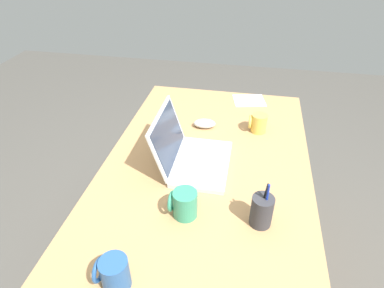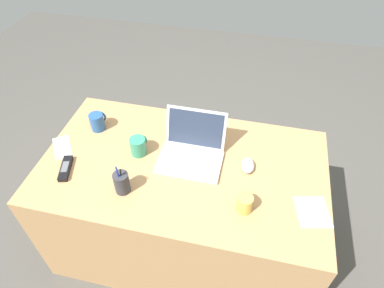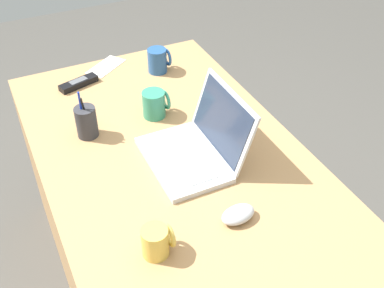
# 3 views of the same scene
# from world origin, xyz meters

# --- Properties ---
(ground_plane) EXTENTS (6.00, 6.00, 0.00)m
(ground_plane) POSITION_xyz_m (0.00, 0.00, 0.00)
(ground_plane) COLOR #4C4944
(desk) EXTENTS (1.45, 0.83, 0.72)m
(desk) POSITION_xyz_m (0.00, 0.00, 0.36)
(desk) COLOR tan
(desk) RESTS_ON ground
(laptop) EXTENTS (0.32, 0.28, 0.22)m
(laptop) POSITION_xyz_m (0.03, 0.06, 0.77)
(laptop) COLOR silver
(laptop) RESTS_ON desk
(computer_mouse) EXTENTS (0.08, 0.11, 0.04)m
(computer_mouse) POSITION_xyz_m (0.32, 0.05, 0.74)
(computer_mouse) COLOR silver
(computer_mouse) RESTS_ON desk
(coffee_mug_white) EXTENTS (0.08, 0.09, 0.10)m
(coffee_mug_white) POSITION_xyz_m (-0.53, 0.16, 0.77)
(coffee_mug_white) COLOR #26518C
(coffee_mug_white) RESTS_ON desk
(coffee_mug_tall) EXTENTS (0.08, 0.09, 0.10)m
(coffee_mug_tall) POSITION_xyz_m (-0.24, 0.03, 0.77)
(coffee_mug_tall) COLOR #338C6B
(coffee_mug_tall) RESTS_ON desk
(coffee_mug_spare) EXTENTS (0.07, 0.08, 0.09)m
(coffee_mug_spare) POSITION_xyz_m (0.33, -0.20, 0.77)
(coffee_mug_spare) COLOR #E0BC4C
(coffee_mug_spare) RESTS_ON desk
(pen_holder) EXTENTS (0.07, 0.07, 0.17)m
(pen_holder) POSITION_xyz_m (-0.23, -0.22, 0.78)
(pen_holder) COLOR #333338
(pen_holder) RESTS_ON desk
(paper_note_near_laptop) EXTENTS (0.17, 0.19, 0.00)m
(paper_note_near_laptop) POSITION_xyz_m (0.64, -0.14, 0.72)
(paper_note_near_laptop) COLOR white
(paper_note_near_laptop) RESTS_ON desk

